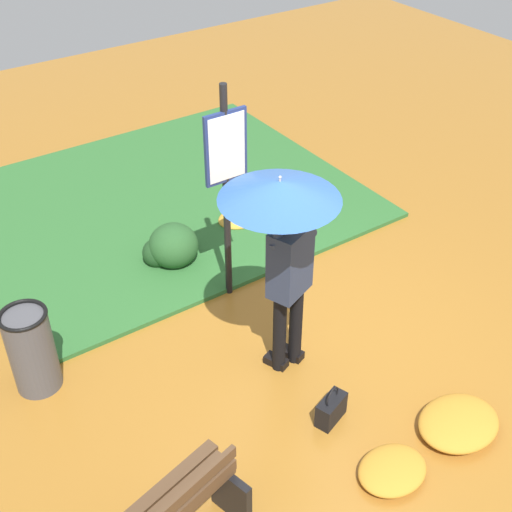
{
  "coord_description": "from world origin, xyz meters",
  "views": [
    {
      "loc": [
        2.88,
        3.46,
        4.53
      ],
      "look_at": [
        0.04,
        -0.71,
        0.85
      ],
      "focal_mm": 47.6,
      "sensor_mm": 36.0,
      "label": 1
    }
  ],
  "objects_px": {
    "handbag": "(331,409)",
    "trash_bin": "(32,350)",
    "person_with_umbrella": "(284,228)",
    "info_sign_post": "(226,172)"
  },
  "relations": [
    {
      "from": "info_sign_post",
      "to": "handbag",
      "type": "xyz_separation_m",
      "value": [
        0.21,
        1.93,
        -1.32
      ]
    },
    {
      "from": "person_with_umbrella",
      "to": "handbag",
      "type": "xyz_separation_m",
      "value": [
        0.01,
        0.74,
        -1.42
      ]
    },
    {
      "from": "handbag",
      "to": "trash_bin",
      "type": "bearing_deg",
      "value": -43.3
    },
    {
      "from": "person_with_umbrella",
      "to": "handbag",
      "type": "height_order",
      "value": "person_with_umbrella"
    },
    {
      "from": "handbag",
      "to": "trash_bin",
      "type": "xyz_separation_m",
      "value": [
        1.9,
        -1.79,
        0.29
      ]
    },
    {
      "from": "info_sign_post",
      "to": "trash_bin",
      "type": "distance_m",
      "value": 2.35
    },
    {
      "from": "person_with_umbrella",
      "to": "trash_bin",
      "type": "bearing_deg",
      "value": -28.83
    },
    {
      "from": "person_with_umbrella",
      "to": "trash_bin",
      "type": "relative_size",
      "value": 2.45
    },
    {
      "from": "person_with_umbrella",
      "to": "trash_bin",
      "type": "height_order",
      "value": "person_with_umbrella"
    },
    {
      "from": "handbag",
      "to": "person_with_umbrella",
      "type": "bearing_deg",
      "value": -90.66
    }
  ]
}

